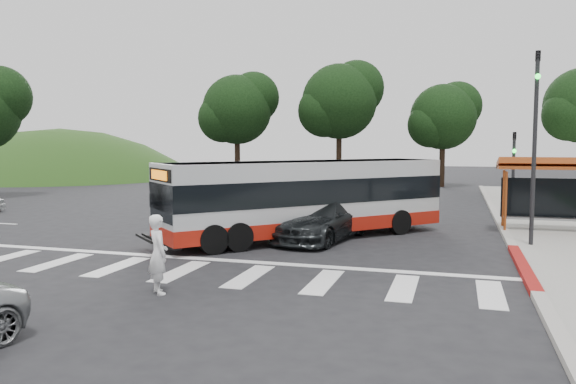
% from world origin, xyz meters
% --- Properties ---
extents(ground, '(140.00, 140.00, 0.00)m').
position_xyz_m(ground, '(0.00, 0.00, 0.00)').
color(ground, black).
rests_on(ground, ground).
extents(sidewalk_east, '(4.00, 40.00, 0.12)m').
position_xyz_m(sidewalk_east, '(11.00, 8.00, 0.06)').
color(sidewalk_east, gray).
rests_on(sidewalk_east, ground).
extents(curb_east, '(0.30, 40.00, 0.15)m').
position_xyz_m(curb_east, '(9.00, 8.00, 0.07)').
color(curb_east, '#9E9991').
rests_on(curb_east, ground).
extents(curb_east_red, '(0.32, 6.00, 0.15)m').
position_xyz_m(curb_east_red, '(9.00, -2.00, 0.08)').
color(curb_east_red, maroon).
rests_on(curb_east_red, ground).
extents(hillside_nw, '(44.00, 44.00, 10.00)m').
position_xyz_m(hillside_nw, '(-32.00, 30.00, 0.00)').
color(hillside_nw, '#1D4616').
rests_on(hillside_nw, ground).
extents(crosswalk_ladder, '(18.00, 2.60, 0.01)m').
position_xyz_m(crosswalk_ladder, '(0.00, -5.00, 0.01)').
color(crosswalk_ladder, silver).
rests_on(crosswalk_ladder, ground).
extents(bus_shelter, '(4.20, 1.60, 2.86)m').
position_xyz_m(bus_shelter, '(10.80, 5.10, 2.35)').
color(bus_shelter, '#A1451A').
rests_on(bus_shelter, sidewalk_east).
extents(traffic_signal_ne_tall, '(0.18, 0.37, 6.50)m').
position_xyz_m(traffic_signal_ne_tall, '(9.60, 1.49, 3.88)').
color(traffic_signal_ne_tall, black).
rests_on(traffic_signal_ne_tall, ground).
extents(traffic_signal_ne_short, '(0.18, 0.37, 4.00)m').
position_xyz_m(traffic_signal_ne_short, '(9.60, 8.49, 2.48)').
color(traffic_signal_ne_short, black).
rests_on(traffic_signal_ne_short, ground).
extents(tree_north_a, '(6.60, 6.15, 10.17)m').
position_xyz_m(tree_north_a, '(-1.92, 26.07, 6.92)').
color(tree_north_a, black).
rests_on(tree_north_a, ground).
extents(tree_north_b, '(5.72, 5.33, 8.43)m').
position_xyz_m(tree_north_b, '(6.07, 28.06, 5.66)').
color(tree_north_b, black).
rests_on(tree_north_b, ground).
extents(tree_north_c, '(6.16, 5.74, 9.30)m').
position_xyz_m(tree_north_c, '(-9.92, 24.06, 6.29)').
color(tree_north_c, black).
rests_on(tree_north_c, ground).
extents(transit_bus, '(9.24, 9.69, 2.84)m').
position_xyz_m(transit_bus, '(1.90, 1.27, 1.42)').
color(transit_bus, silver).
rests_on(transit_bus, ground).
extents(pedestrian, '(0.80, 0.79, 1.86)m').
position_xyz_m(pedestrian, '(0.57, -7.16, 0.93)').
color(pedestrian, white).
rests_on(pedestrian, ground).
extents(dark_sedan, '(3.12, 5.52, 1.51)m').
position_xyz_m(dark_sedan, '(2.55, 1.07, 0.75)').
color(dark_sedan, black).
rests_on(dark_sedan, ground).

